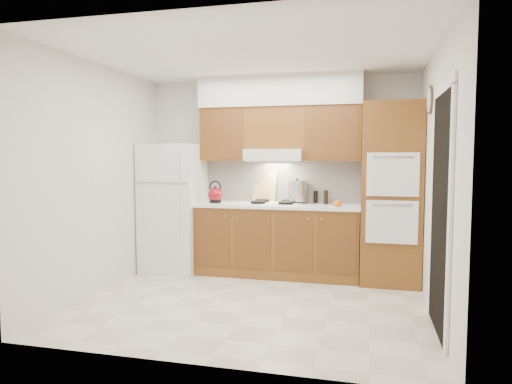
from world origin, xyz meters
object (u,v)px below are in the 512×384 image
fridge (174,208)px  stock_pot (297,191)px  oven_cabinet (391,194)px  kettle (215,195)px

fridge → stock_pot: (1.67, 0.19, 0.24)m
oven_cabinet → fridge: bearing=-179.3°
fridge → oven_cabinet: bearing=0.7°
oven_cabinet → kettle: (-2.24, -0.05, -0.05)m
fridge → stock_pot: bearing=6.6°
kettle → oven_cabinet: bearing=-6.8°
fridge → kettle: (0.61, -0.01, 0.19)m
kettle → stock_pot: bearing=3.0°
fridge → oven_cabinet: (2.85, 0.03, 0.24)m
kettle → fridge: bearing=170.6°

